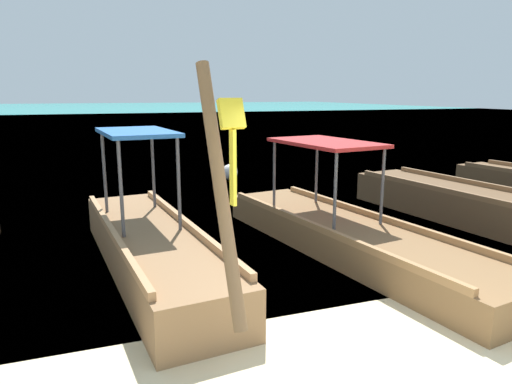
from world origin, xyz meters
The scene contains 5 objects.
sea_water centered at (0.00, 62.43, 0.00)m, with size 120.00×120.00×0.00m, color teal.
longtail_boat_yellow_ribbon centered at (-1.63, 4.39, 0.38)m, with size 1.68×5.86×2.85m.
longtail_boat_orange_ribbon centered at (1.52, 4.08, 0.30)m, with size 2.29×6.35×2.49m.
longtail_boat_violet_ribbon centered at (4.80, 4.69, 0.34)m, with size 2.05×6.40×2.98m.
mooring_buoy_near centered at (1.52, 10.98, 0.24)m, with size 0.48×0.48×0.48m.
Camera 1 is at (-2.38, -2.20, 2.57)m, focal length 32.63 mm.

